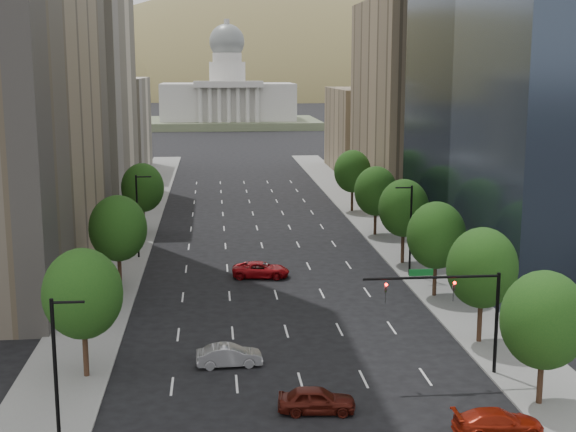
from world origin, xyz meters
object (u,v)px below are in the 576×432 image
object	(u,v)px
traffic_signal	(461,301)
car_red_far	(261,270)
capitol	(228,101)
car_red_near	(498,423)
car_maroon	(317,400)
car_silver	(229,356)

from	to	relation	value
traffic_signal	car_red_far	bearing A→B (deg)	113.81
capitol	car_red_near	xyz separation A→B (m)	(10.10, -228.32, -7.84)
car_maroon	car_red_far	distance (m)	30.84
car_red_far	car_maroon	bearing A→B (deg)	-170.75
capitol	car_silver	world-z (taller)	capitol
car_red_near	car_maroon	xyz separation A→B (m)	(-9.68, 3.89, 0.05)
capitol	car_maroon	distance (m)	224.56
traffic_signal	capitol	world-z (taller)	capitol
car_red_near	car_maroon	distance (m)	10.43
capitol	car_silver	distance (m)	216.70
car_maroon	car_silver	size ratio (longest dim) A/B	1.02
traffic_signal	car_silver	size ratio (longest dim) A/B	2.02
traffic_signal	car_silver	bearing A→B (deg)	168.03
capitol	car_silver	size ratio (longest dim) A/B	13.29
traffic_signal	car_maroon	xyz separation A→B (m)	(-10.10, -4.72, -4.39)
car_red_far	car_silver	bearing A→B (deg)	177.73
car_red_near	car_silver	distance (m)	18.83
traffic_signal	car_maroon	size ratio (longest dim) A/B	1.98
car_maroon	car_red_far	world-z (taller)	car_maroon
traffic_signal	car_red_far	size ratio (longest dim) A/B	1.65
car_maroon	capitol	bearing A→B (deg)	5.28
car_maroon	car_red_near	bearing A→B (deg)	-106.72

